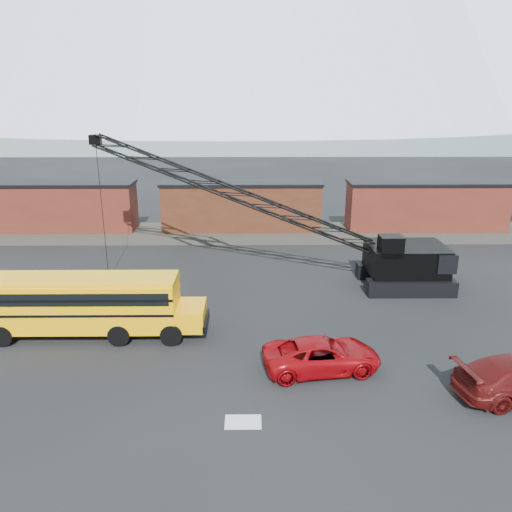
# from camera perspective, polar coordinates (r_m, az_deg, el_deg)

# --- Properties ---
(ground) EXTENTS (160.00, 160.00, 0.00)m
(ground) POSITION_cam_1_polar(r_m,az_deg,el_deg) (23.53, -2.58, -12.63)
(ground) COLOR black
(ground) RESTS_ON ground
(gravel_berm) EXTENTS (120.00, 5.00, 0.70)m
(gravel_berm) POSITION_cam_1_polar(r_m,az_deg,el_deg) (43.81, -1.64, 2.64)
(gravel_berm) COLOR #403A34
(gravel_berm) RESTS_ON ground
(boxcar_west_near) EXTENTS (13.70, 3.10, 4.17)m
(boxcar_west_near) POSITION_cam_1_polar(r_m,az_deg,el_deg) (46.38, -21.93, 5.27)
(boxcar_west_near) COLOR #481B14
(boxcar_west_near) RESTS_ON gravel_berm
(boxcar_mid) EXTENTS (13.70, 3.10, 4.17)m
(boxcar_mid) POSITION_cam_1_polar(r_m,az_deg,el_deg) (43.23, -1.67, 5.73)
(boxcar_mid) COLOR #502416
(boxcar_mid) RESTS_ON gravel_berm
(boxcar_east_near) EXTENTS (13.70, 3.10, 4.17)m
(boxcar_east_near) POSITION_cam_1_polar(r_m,az_deg,el_deg) (45.80, 18.87, 5.46)
(boxcar_east_near) COLOR #481B14
(boxcar_east_near) RESTS_ON gravel_berm
(snow_patch) EXTENTS (1.40, 0.90, 0.02)m
(snow_patch) POSITION_cam_1_polar(r_m,az_deg,el_deg) (20.18, -1.48, -18.43)
(snow_patch) COLOR silver
(snow_patch) RESTS_ON ground
(school_bus) EXTENTS (11.65, 2.65, 3.19)m
(school_bus) POSITION_cam_1_polar(r_m,az_deg,el_deg) (27.06, -18.83, -5.13)
(school_bus) COLOR #FFA805
(school_bus) RESTS_ON ground
(red_pickup) EXTENTS (5.63, 3.20, 1.48)m
(red_pickup) POSITION_cam_1_polar(r_m,az_deg,el_deg) (23.21, 7.54, -11.15)
(red_pickup) COLOR #96070C
(red_pickup) RESTS_ON ground
(crawler_crane) EXTENTS (22.93, 4.20, 9.77)m
(crawler_crane) POSITION_cam_1_polar(r_m,az_deg,el_deg) (31.87, 0.32, 6.05)
(crawler_crane) COLOR black
(crawler_crane) RESTS_ON ground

